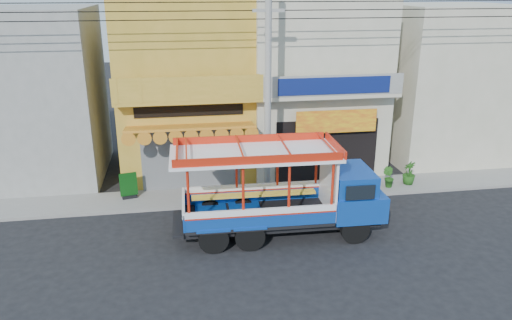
{
  "coord_description": "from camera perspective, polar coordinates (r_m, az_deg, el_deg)",
  "views": [
    {
      "loc": [
        -4.5,
        -15.36,
        8.48
      ],
      "look_at": [
        -1.59,
        2.5,
        2.11
      ],
      "focal_mm": 35.0,
      "sensor_mm": 36.0,
      "label": 1
    }
  ],
  "objects": [
    {
      "name": "party_pilaster",
      "position": [
        21.0,
        0.57,
        7.06
      ],
      "size": [
        0.35,
        0.3,
        8.0
      ],
      "primitive_type": "cube",
      "color": "#B1AE92",
      "rests_on": "ground"
    },
    {
      "name": "potted_plant_c",
      "position": [
        23.04,
        17.1,
        -1.43
      ],
      "size": [
        0.59,
        0.59,
        1.02
      ],
      "primitive_type": "imported",
      "rotation": [
        0.0,
        0.0,
        4.69
      ],
      "color": "#1F4E16",
      "rests_on": "sidewalk"
    },
    {
      "name": "utility_pole",
      "position": [
        19.33,
        1.81,
        9.1
      ],
      "size": [
        28.0,
        0.26,
        9.0
      ],
      "color": "gray",
      "rests_on": "ground"
    },
    {
      "name": "filler_building_left",
      "position": [
        24.7,
        -24.49,
        6.72
      ],
      "size": [
        6.0,
        6.0,
        7.6
      ],
      "primitive_type": "cube",
      "color": "gray",
      "rests_on": "ground"
    },
    {
      "name": "filler_building_right",
      "position": [
        27.39,
        20.68,
        8.31
      ],
      "size": [
        6.0,
        6.0,
        7.6
      ],
      "primitive_type": "cube",
      "color": "#B1AE92",
      "rests_on": "ground"
    },
    {
      "name": "shophouse_right",
      "position": [
        24.61,
        6.3,
        9.03
      ],
      "size": [
        6.0,
        6.75,
        8.24
      ],
      "color": "#B1AE92",
      "rests_on": "ground"
    },
    {
      "name": "potted_plant_b",
      "position": [
        22.49,
        14.88,
        -1.9
      ],
      "size": [
        0.61,
        0.63,
        0.89
      ],
      "primitive_type": "imported",
      "rotation": [
        0.0,
        0.0,
        2.18
      ],
      "color": "#1F4E16",
      "rests_on": "sidewalk"
    },
    {
      "name": "shophouse_left",
      "position": [
        23.74,
        -7.97,
        8.58
      ],
      "size": [
        6.0,
        7.5,
        8.24
      ],
      "color": "#AE8A26",
      "rests_on": "ground"
    },
    {
      "name": "songthaew_truck",
      "position": [
        17.57,
        4.46,
        -3.56
      ],
      "size": [
        7.37,
        2.61,
        3.42
      ],
      "color": "black",
      "rests_on": "ground"
    },
    {
      "name": "sidewalk",
      "position": [
        21.59,
        3.54,
        -3.61
      ],
      "size": [
        30.0,
        2.0,
        0.12
      ],
      "primitive_type": "cube",
      "color": "slate",
      "rests_on": "ground"
    },
    {
      "name": "green_sign",
      "position": [
        21.29,
        -14.34,
        -3.05
      ],
      "size": [
        0.71,
        0.45,
        1.09
      ],
      "color": "black",
      "rests_on": "sidewalk"
    },
    {
      "name": "potted_plant_a",
      "position": [
        22.19,
        9.0,
        -1.48
      ],
      "size": [
        1.3,
        1.31,
        1.1
      ],
      "primitive_type": "imported",
      "rotation": [
        0.0,
        0.0,
        0.82
      ],
      "color": "#1F4E16",
      "rests_on": "sidewalk"
    },
    {
      "name": "ground",
      "position": [
        18.12,
        6.33,
        -8.66
      ],
      "size": [
        90.0,
        90.0,
        0.0
      ],
      "primitive_type": "plane",
      "color": "black",
      "rests_on": "ground"
    }
  ]
}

